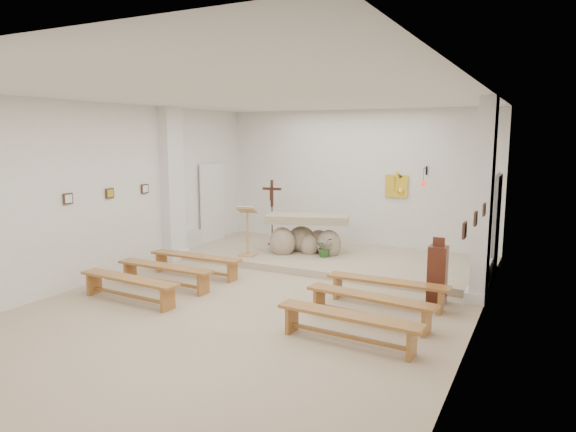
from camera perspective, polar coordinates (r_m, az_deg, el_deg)
The scene contains 29 objects.
ground at distance 8.92m, azimuth -3.73°, elevation -9.80°, with size 7.00×10.00×0.00m, color tan.
wall_left at distance 10.73m, azimuth -20.05°, elevation 2.44°, with size 0.02×10.00×3.50m, color white.
wall_right at distance 7.37m, azimuth 20.10°, elevation -0.28°, with size 0.02×10.00×3.50m, color white.
wall_back at distance 13.03m, azimuth 7.55°, elevation 3.95°, with size 7.00×0.02×3.50m, color white.
ceiling at distance 8.47m, azimuth -3.97°, elevation 13.17°, with size 7.00×10.00×0.02m, color silver.
sanctuary_platform at distance 11.92m, azimuth 4.96°, elevation -4.63°, with size 6.98×3.00×0.15m, color #BCAE91.
pilaster_left at distance 12.09m, azimuth -12.71°, elevation 3.43°, with size 0.26×0.55×3.50m, color white.
pilaster_right at distance 9.35m, azimuth 20.92°, elevation 1.52°, with size 0.26×0.55×3.50m, color white.
gold_wall_relief at distance 12.69m, azimuth 11.97°, elevation 3.25°, with size 0.55×0.04×0.55m, color yellow.
sanctuary_lamp at distance 12.27m, azimuth 14.84°, elevation 3.71°, with size 0.11×0.36×0.44m.
station_frame_left_front at distance 10.20m, azimuth -23.25°, elevation 1.78°, with size 0.03×0.20×0.20m, color #3E261B.
station_frame_left_mid at distance 10.86m, azimuth -19.20°, elevation 2.39°, with size 0.03×0.20×0.20m, color #3E261B.
station_frame_left_rear at distance 11.57m, azimuth -15.62°, elevation 2.93°, with size 0.03×0.20×0.20m, color #3E261B.
station_frame_right_front at distance 6.60m, azimuth 19.03°, elevation -1.51°, with size 0.03×0.20×0.20m, color #3E261B.
station_frame_right_mid at distance 7.58m, azimuth 20.13°, elevation -0.27°, with size 0.03×0.20×0.20m, color #3E261B.
station_frame_right_rear at distance 8.56m, azimuth 20.97°, elevation 0.68°, with size 0.03×0.20×0.20m, color #3E261B.
radiator_left at distance 12.89m, azimuth -10.70°, elevation -2.84°, with size 0.10×0.85×0.52m, color silver.
radiator_right at distance 10.31m, azimuth 21.24°, elevation -6.25°, with size 0.10×0.85×0.52m, color silver.
altar at distance 11.97m, azimuth 2.05°, elevation -2.32°, with size 2.04×1.31×0.98m.
lectern at distance 11.66m, azimuth -4.55°, elevation -1.67°, with size 0.48×0.43×1.16m.
crucifix_stand at distance 12.79m, azimuth -1.80°, elevation 0.95°, with size 0.49×0.21×1.63m.
potted_plant at distance 11.61m, azimuth 4.16°, elevation -3.44°, with size 0.42×0.36×0.46m, color #2C5A24.
donation_pedestal at distance 9.24m, azimuth 16.27°, elevation -6.21°, with size 0.31×0.31×1.15m.
bench_left_front at distance 10.73m, azimuth -10.24°, elevation -4.87°, with size 2.08×0.34×0.44m.
bench_right_front at distance 8.94m, azimuth 10.97°, elevation -7.68°, with size 2.08×0.34×0.44m.
bench_left_second at distance 10.03m, azimuth -13.51°, elevation -5.95°, with size 2.08×0.36×0.44m.
bench_right_second at distance 8.08m, azimuth 9.07°, elevation -9.43°, with size 2.10×0.57×0.44m.
bench_left_third at distance 9.36m, azimuth -17.28°, elevation -7.17°, with size 2.09×0.44×0.44m.
bench_right_third at distance 7.25m, azimuth 6.70°, elevation -11.57°, with size 2.09×0.46×0.44m.
Camera 1 is at (4.36, -7.24, 2.85)m, focal length 32.00 mm.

